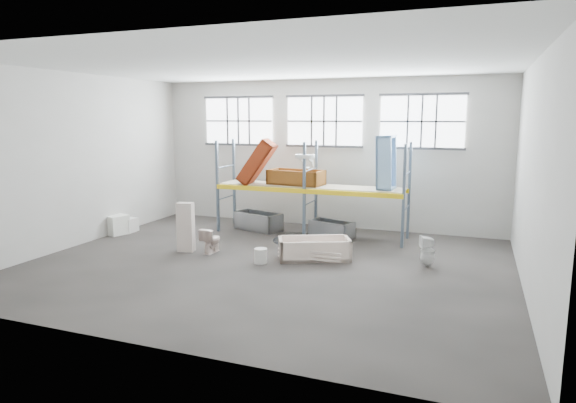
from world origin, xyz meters
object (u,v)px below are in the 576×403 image
at_px(toilet_white, 428,251).
at_px(blue_tub_upright, 386,163).
at_px(bucket, 261,256).
at_px(toilet_beige, 211,240).
at_px(steel_tub_right, 332,229).
at_px(rust_tub_flat, 296,178).
at_px(steel_tub_left, 258,221).
at_px(bathtub_beige, 314,249).
at_px(cistern_tall, 186,227).
at_px(carton_near, 115,224).

xyz_separation_m(toilet_white, blue_tub_upright, (-1.50, 2.27, 2.00)).
bearing_deg(bucket, toilet_beige, 165.21).
bearing_deg(steel_tub_right, rust_tub_flat, 176.19).
bearing_deg(rust_tub_flat, blue_tub_upright, -0.52).
bearing_deg(steel_tub_left, bathtub_beige, -43.47).
relative_size(steel_tub_right, rust_tub_flat, 0.78).
bearing_deg(cistern_tall, bathtub_beige, -3.34).
xyz_separation_m(cistern_tall, steel_tub_right, (3.36, 3.12, -0.44)).
bearing_deg(rust_tub_flat, steel_tub_left, 178.72).
xyz_separation_m(toilet_beige, carton_near, (-4.02, 0.90, -0.05)).
xyz_separation_m(bathtub_beige, carton_near, (-6.91, 0.47, 0.03)).
bearing_deg(bucket, cistern_tall, 172.40).
relative_size(rust_tub_flat, blue_tub_upright, 1.09).
relative_size(toilet_white, bucket, 2.04).
height_order(rust_tub_flat, blue_tub_upright, blue_tub_upright).
xyz_separation_m(toilet_white, rust_tub_flat, (-4.37, 2.29, 1.43)).
relative_size(toilet_white, blue_tub_upright, 0.49).
xyz_separation_m(steel_tub_left, blue_tub_upright, (4.22, -0.06, 2.10)).
height_order(bucket, carton_near, carton_near).
height_order(toilet_beige, cistern_tall, cistern_tall).
height_order(cistern_tall, carton_near, cistern_tall).
relative_size(toilet_beige, blue_tub_upright, 0.44).
bearing_deg(toilet_white, carton_near, -113.61).
distance_m(toilet_beige, steel_tub_left, 3.11).
height_order(cistern_tall, steel_tub_left, cistern_tall).
relative_size(bathtub_beige, toilet_beige, 2.65).
bearing_deg(bathtub_beige, cistern_tall, 164.41).
distance_m(bathtub_beige, steel_tub_right, 2.59).
relative_size(cistern_tall, carton_near, 1.92).
bearing_deg(blue_tub_upright, toilet_beige, -144.46).
relative_size(bathtub_beige, blue_tub_upright, 1.17).
relative_size(bucket, carton_near, 0.54).
distance_m(steel_tub_left, steel_tub_right, 2.59).
xyz_separation_m(cistern_tall, bucket, (2.43, -0.33, -0.50)).
bearing_deg(cistern_tall, blue_tub_upright, 20.47).
bearing_deg(steel_tub_left, carton_near, -151.49).
bearing_deg(steel_tub_right, steel_tub_left, 177.51).
height_order(cistern_tall, rust_tub_flat, rust_tub_flat).
distance_m(bathtub_beige, carton_near, 6.92).
xyz_separation_m(rust_tub_flat, bucket, (0.31, -3.53, -1.63)).
bearing_deg(bucket, bathtub_beige, 36.71).
bearing_deg(blue_tub_upright, toilet_white, -56.52).
xyz_separation_m(steel_tub_left, steel_tub_right, (2.58, -0.11, -0.04)).
relative_size(steel_tub_left, rust_tub_flat, 0.90).
distance_m(cistern_tall, bucket, 2.51).
xyz_separation_m(bathtub_beige, cistern_tall, (-3.61, -0.55, 0.42)).
height_order(bathtub_beige, steel_tub_right, bathtub_beige).
bearing_deg(bucket, rust_tub_flat, 94.94).
bearing_deg(toilet_white, blue_tub_upright, -169.49).
relative_size(steel_tub_left, carton_near, 2.21).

